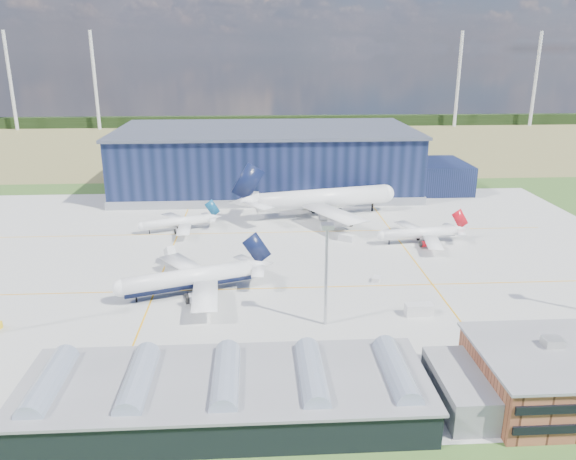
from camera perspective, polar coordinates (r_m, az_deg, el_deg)
The scene contains 17 objects.
ground at distance 150.73m, azimuth -1.41°, elevation -4.41°, with size 600.00×600.00×0.00m, color #385A21.
apron at distance 160.01m, azimuth -1.53°, elevation -3.04°, with size 220.00×160.00×0.08m.
farmland at distance 363.91m, azimuth -2.68°, elevation 8.86°, with size 600.00×220.00×0.01m, color #94864F.
treeline at distance 442.59m, azimuth -2.84°, elevation 11.00°, with size 600.00×8.00×8.00m, color black.
hangar at distance 238.68m, azimuth -1.58°, elevation 6.89°, with size 145.00×62.00×26.10m.
glass_concourse at distance 95.77m, azimuth -4.08°, elevation -16.15°, with size 78.00×23.00×8.60m.
light_mast_center at distance 117.99m, azimuth 3.93°, elevation -2.89°, with size 2.60×2.60×23.00m.
airliner_navy at distance 138.07m, azimuth -10.13°, elevation -3.90°, with size 40.48×39.60×13.20m, color white, non-canonical shape.
airliner_red at distance 176.84m, azimuth 13.19°, elevation 0.23°, with size 30.42×29.76×9.92m, color white, non-canonical shape.
airliner_widebody at distance 199.56m, azimuth 3.59°, elevation 4.22°, with size 61.92×60.57×20.19m, color white, non-canonical shape.
airliner_regional at distance 187.46m, azimuth -11.31°, elevation 1.25°, with size 28.18×27.57×9.19m, color white, non-canonical shape.
gse_van_a at distance 130.88m, azimuth 13.15°, elevation -7.88°, with size 2.69×6.17×2.69m, color silver.
gse_cart_a at distance 147.01m, azimuth 8.99°, elevation -4.96°, with size 1.98×2.97×1.29m, color silver.
gse_van_b at distance 175.86m, azimuth 5.95°, elevation -0.79°, with size 2.26×4.93×2.26m, color silver.
gse_cart_b at distance 209.81m, azimuth 1.20°, elevation 2.26°, with size 1.90×2.85×1.23m, color silver.
gse_van_c at distance 111.89m, azimuth 10.64°, elevation -12.47°, with size 2.49×5.18×2.49m, color silver.
airstair at distance 160.05m, azimuth -11.87°, elevation -2.75°, with size 2.25×5.62×3.60m, color silver.
Camera 1 is at (-4.62, -139.34, 57.28)m, focal length 35.00 mm.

